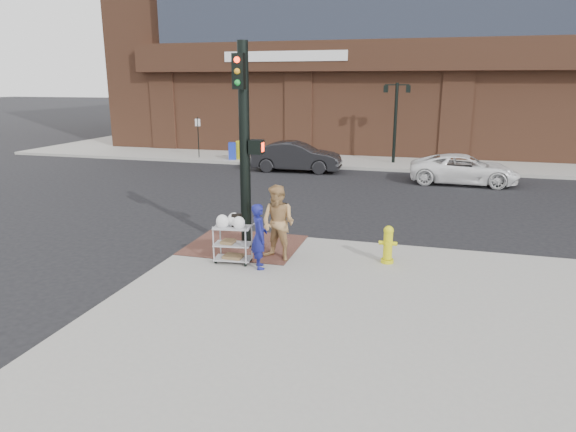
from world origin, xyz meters
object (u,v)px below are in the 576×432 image
(pedestrian_tan, at_px, (278,223))
(fire_hydrant, at_px, (388,244))
(traffic_signal_pole, at_px, (245,141))
(woman_blue, at_px, (259,236))
(utility_cart, at_px, (233,241))
(minivan_white, at_px, (464,169))
(sedan_dark, at_px, (296,157))
(lamp_post, at_px, (396,114))

(pedestrian_tan, bearing_deg, fire_hydrant, 28.32)
(traffic_signal_pole, distance_m, woman_blue, 2.47)
(pedestrian_tan, bearing_deg, utility_cart, -134.68)
(utility_cart, bearing_deg, fire_hydrant, 15.61)
(fire_hydrant, bearing_deg, minivan_white, 78.90)
(sedan_dark, relative_size, minivan_white, 0.97)
(pedestrian_tan, xyz_separation_m, minivan_white, (4.70, 11.70, -0.42))
(minivan_white, bearing_deg, woman_blue, 159.14)
(utility_cart, bearing_deg, lamp_post, 81.69)
(minivan_white, xyz_separation_m, fire_hydrant, (-2.20, -11.23, -0.01))
(pedestrian_tan, bearing_deg, sedan_dark, 120.66)
(lamp_post, height_order, pedestrian_tan, lamp_post)
(utility_cart, relative_size, fire_hydrant, 1.31)
(woman_blue, relative_size, utility_cart, 1.27)
(utility_cart, distance_m, fire_hydrant, 3.58)
(fire_hydrant, bearing_deg, woman_blue, -157.93)
(traffic_signal_pole, bearing_deg, utility_cart, -86.01)
(traffic_signal_pole, relative_size, sedan_dark, 1.16)
(woman_blue, distance_m, fire_hydrant, 2.98)
(pedestrian_tan, distance_m, utility_cart, 1.13)
(traffic_signal_pole, relative_size, woman_blue, 3.38)
(sedan_dark, xyz_separation_m, fire_hydrant, (5.44, -12.31, -0.11))
(woman_blue, bearing_deg, minivan_white, -48.67)
(woman_blue, distance_m, sedan_dark, 13.69)
(lamp_post, xyz_separation_m, traffic_signal_pole, (-2.48, -15.23, 0.21))
(minivan_white, xyz_separation_m, utility_cart, (-5.65, -12.19, 0.06))
(woman_blue, distance_m, utility_cart, 0.75)
(lamp_post, distance_m, traffic_signal_pole, 15.43)
(lamp_post, height_order, sedan_dark, lamp_post)
(lamp_post, bearing_deg, pedestrian_tan, -95.20)
(fire_hydrant, bearing_deg, lamp_post, 93.90)
(pedestrian_tan, xyz_separation_m, sedan_dark, (-2.94, 12.78, -0.33))
(pedestrian_tan, relative_size, sedan_dark, 0.41)
(lamp_post, relative_size, woman_blue, 2.70)
(utility_cart, height_order, fire_hydrant, utility_cart)
(sedan_dark, xyz_separation_m, utility_cart, (1.99, -13.27, -0.03))
(woman_blue, distance_m, pedestrian_tan, 0.71)
(sedan_dark, height_order, utility_cart, sedan_dark)
(lamp_post, xyz_separation_m, sedan_dark, (-4.38, -3.13, -1.91))
(pedestrian_tan, distance_m, sedan_dark, 13.11)
(traffic_signal_pole, height_order, fire_hydrant, traffic_signal_pole)
(lamp_post, xyz_separation_m, woman_blue, (-1.70, -16.55, -1.73))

